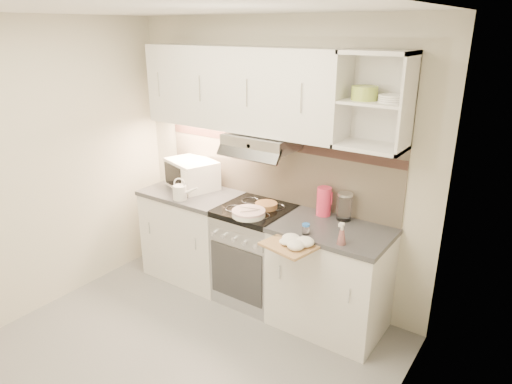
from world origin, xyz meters
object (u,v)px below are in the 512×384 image
Objects in this scene: electric_range at (255,254)px; glass_jar at (345,207)px; plate_stack at (249,213)px; cutting_board at (291,245)px; watering_can at (181,192)px; pink_pitcher at (324,201)px; spray_bottle at (342,235)px; microwave at (192,174)px.

electric_range is 3.84× the size of glass_jar.
plate_stack is 0.58m from cutting_board.
watering_can is at bearing -163.78° from glass_jar.
watering_can reaches higher than cutting_board.
watering_can is at bearing -176.45° from cutting_board.
pink_pitcher reaches higher than watering_can.
watering_can is 0.64× the size of cutting_board.
pink_pitcher reaches higher than electric_range.
spray_bottle is (0.36, -0.42, -0.05)m from pink_pitcher.
watering_can is 0.84× the size of plate_stack.
electric_range is at bearing -165.05° from glass_jar.
microwave is 1.58m from glass_jar.
plate_stack is (0.89, -0.28, -0.11)m from microwave.
electric_range is 4.95× the size of spray_bottle.
electric_range is at bearing 107.37° from plate_stack.
electric_range is 0.96m from glass_jar.
electric_range is at bearing 178.23° from pink_pitcher.
glass_jar is at bearing 21.88° from microwave.
spray_bottle is 0.38m from cutting_board.
cutting_board is at bearing -29.92° from watering_can.
electric_range is 1.56× the size of microwave.
plate_stack is (0.06, -0.18, 0.48)m from electric_range.
glass_jar is (0.19, -0.00, -0.00)m from pink_pitcher.
cutting_board is at bearing -104.79° from glass_jar.
watering_can is at bearing -162.41° from electric_range.
electric_range is 1.08m from spray_bottle.
cutting_board is (1.28, -0.17, -0.10)m from watering_can.
watering_can reaches higher than electric_range.
watering_can is 1.32m from pink_pitcher.
watering_can is 1.31× the size of spray_bottle.
cutting_board is at bearing -157.37° from spray_bottle.
plate_stack is at bearing 169.86° from cutting_board.
watering_can is 1.49m from glass_jar.
glass_jar reaches higher than electric_range.
plate_stack is 1.55× the size of spray_bottle.
electric_range is 0.82m from cutting_board.
watering_can is at bearing -47.03° from microwave.
glass_jar is (1.58, 0.10, -0.02)m from microwave.
glass_jar reaches higher than watering_can.
microwave reaches higher than electric_range.
glass_jar is at bearing -21.45° from pink_pitcher.
watering_can reaches higher than spray_bottle.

